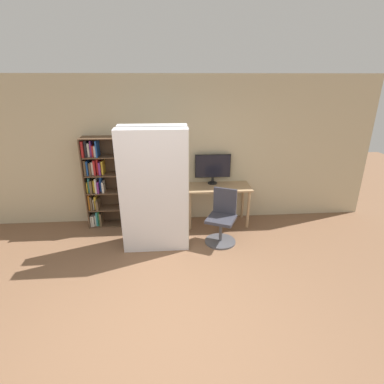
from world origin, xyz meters
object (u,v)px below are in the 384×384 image
object	(u,v)px
office_chair	(222,222)
monitor	(213,167)
bookshelf	(102,181)
mattress_near	(155,193)
mattress_far	(155,186)

from	to	relation	value
office_chair	monitor	bearing A→B (deg)	93.33
bookshelf	mattress_near	xyz separation A→B (m)	(1.01, -1.03, 0.13)
mattress_far	monitor	bearing A→B (deg)	35.38
office_chair	mattress_far	xyz separation A→B (m)	(-1.09, 0.11, 0.63)
office_chair	mattress_near	world-z (taller)	mattress_near
office_chair	mattress_near	distance (m)	1.28
monitor	mattress_near	size ratio (longest dim) A/B	0.34
office_chair	bookshelf	size ratio (longest dim) A/B	0.55
monitor	mattress_near	distance (m)	1.49
monitor	mattress_near	bearing A→B (deg)	-134.21
office_chair	bookshelf	bearing A→B (deg)	158.80
monitor	mattress_far	world-z (taller)	mattress_far
monitor	bookshelf	distance (m)	2.06
mattress_near	bookshelf	bearing A→B (deg)	134.32
monitor	office_chair	xyz separation A→B (m)	(0.05, -0.85, -0.71)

